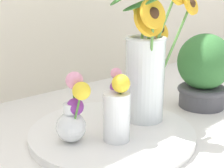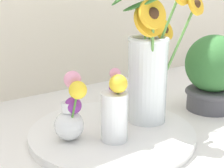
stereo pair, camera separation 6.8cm
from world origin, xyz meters
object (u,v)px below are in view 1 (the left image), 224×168
serving_tray (112,132)px  potted_plant (204,71)px  mason_jar_sunflowers (146,65)px  vase_small_center (117,109)px  vase_bulb_right (73,113)px

serving_tray → potted_plant: (0.37, -0.03, 0.11)m
mason_jar_sunflowers → vase_small_center: mason_jar_sunflowers is taller
vase_small_center → potted_plant: bearing=3.0°
vase_bulb_right → potted_plant: size_ratio=0.70×
serving_tray → vase_bulb_right: size_ratio=2.54×
vase_bulb_right → potted_plant: potted_plant is taller
vase_small_center → potted_plant: (0.41, 0.02, 0.02)m
vase_small_center → mason_jar_sunflowers: bearing=15.6°
serving_tray → potted_plant: size_ratio=1.79×
mason_jar_sunflowers → serving_tray: bearing=173.9°
potted_plant → mason_jar_sunflowers: bearing=175.9°
vase_small_center → vase_bulb_right: 0.11m
potted_plant → vase_small_center: bearing=-177.0°
vase_bulb_right → potted_plant: 0.49m
mason_jar_sunflowers → potted_plant: mason_jar_sunflowers is taller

